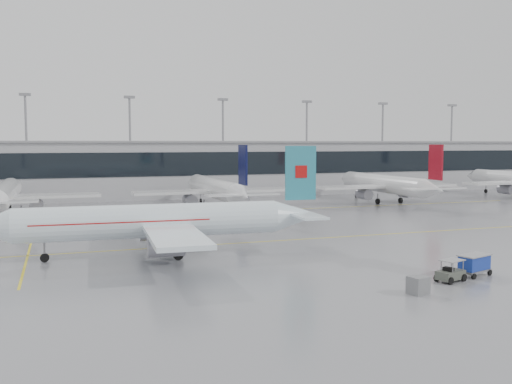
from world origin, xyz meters
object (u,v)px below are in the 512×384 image
object	(u,v)px
baggage_tug	(450,274)
gse_unit	(418,285)
baggage_cart	(474,263)
air_canada_jet	(163,221)

from	to	relation	value
baggage_tug	gse_unit	distance (m)	5.77
baggage_cart	gse_unit	size ratio (longest dim) A/B	2.47
gse_unit	air_canada_jet	bearing A→B (deg)	113.93
baggage_cart	gse_unit	distance (m)	9.35
air_canada_jet	gse_unit	world-z (taller)	air_canada_jet
baggage_tug	gse_unit	size ratio (longest dim) A/B	2.76
baggage_tug	baggage_cart	size ratio (longest dim) A/B	1.12
gse_unit	baggage_cart	bearing A→B (deg)	10.42
baggage_tug	gse_unit	xyz separation A→B (m)	(-5.14, -2.62, 0.05)
baggage_cart	air_canada_jet	bearing A→B (deg)	126.34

